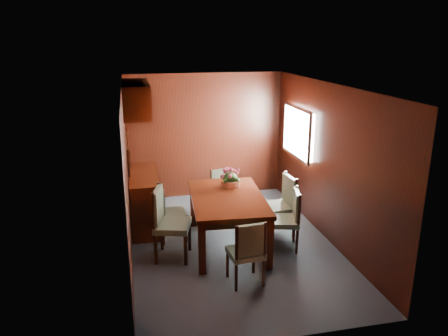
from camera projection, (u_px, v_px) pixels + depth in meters
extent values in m
plane|color=#3B4750|center=(232.00, 244.00, 6.69)|extent=(4.50, 4.50, 0.00)
cube|color=black|center=(127.00, 176.00, 6.04)|extent=(0.02, 4.50, 2.40)
cube|color=black|center=(328.00, 163.00, 6.65)|extent=(0.02, 4.50, 2.40)
cube|color=black|center=(205.00, 136.00, 8.45)|extent=(3.00, 0.02, 2.40)
cube|color=black|center=(286.00, 235.00, 4.24)|extent=(3.00, 0.02, 2.40)
cube|color=black|center=(233.00, 86.00, 6.00)|extent=(3.00, 4.50, 0.02)
cube|color=white|center=(300.00, 132.00, 7.60)|extent=(0.14, 1.10, 0.80)
cube|color=#B2B2B7|center=(296.00, 132.00, 7.59)|extent=(0.04, 1.20, 0.90)
cube|color=black|center=(128.00, 152.00, 6.96)|extent=(0.03, 1.36, 0.41)
cube|color=silver|center=(129.00, 152.00, 6.96)|extent=(0.01, 1.30, 0.35)
cube|color=black|center=(136.00, 98.00, 6.74)|extent=(0.40, 1.40, 0.50)
cube|color=black|center=(145.00, 200.00, 7.24)|extent=(0.48, 1.40, 0.90)
cube|color=black|center=(202.00, 249.00, 5.76)|extent=(0.10, 0.10, 0.73)
cube|color=black|center=(269.00, 244.00, 5.89)|extent=(0.10, 0.10, 0.73)
cube|color=black|center=(193.00, 205.00, 7.23)|extent=(0.10, 0.10, 0.73)
cube|color=black|center=(247.00, 203.00, 7.36)|extent=(0.10, 0.10, 0.73)
cube|color=black|center=(227.00, 203.00, 6.47)|extent=(1.04, 1.62, 0.11)
cube|color=black|center=(227.00, 198.00, 6.45)|extent=(1.17, 1.76, 0.06)
cylinder|color=black|center=(162.00, 236.00, 6.46)|extent=(0.05, 0.05, 0.42)
cylinder|color=black|center=(156.00, 250.00, 6.04)|extent=(0.05, 0.05, 0.42)
cylinder|color=black|center=(190.00, 237.00, 6.44)|extent=(0.05, 0.05, 0.42)
cylinder|color=black|center=(185.00, 251.00, 6.02)|extent=(0.05, 0.05, 0.42)
cube|color=#5C7257|center=(173.00, 226.00, 6.16)|extent=(0.60, 0.61, 0.09)
cylinder|color=black|center=(159.00, 201.00, 6.29)|extent=(0.05, 0.05, 0.57)
cylinder|color=black|center=(153.00, 213.00, 5.88)|extent=(0.05, 0.05, 0.57)
cube|color=#5C7257|center=(158.00, 205.00, 6.08)|extent=(0.19, 0.46, 0.48)
cylinder|color=black|center=(160.00, 224.00, 6.95)|extent=(0.04, 0.04, 0.36)
cylinder|color=black|center=(163.00, 234.00, 6.61)|extent=(0.04, 0.04, 0.36)
cylinder|color=black|center=(182.00, 222.00, 7.04)|extent=(0.04, 0.04, 0.36)
cylinder|color=black|center=(186.00, 231.00, 6.70)|extent=(0.04, 0.04, 0.36)
cube|color=#5C7257|center=(172.00, 214.00, 6.76)|extent=(0.43, 0.45, 0.07)
cylinder|color=black|center=(158.00, 196.00, 6.81)|extent=(0.04, 0.04, 0.48)
cylinder|color=black|center=(162.00, 205.00, 6.47)|extent=(0.04, 0.04, 0.48)
cube|color=#5C7257|center=(161.00, 199.00, 6.64)|extent=(0.08, 0.39, 0.41)
cylinder|color=black|center=(297.00, 242.00, 6.34)|extent=(0.04, 0.04, 0.37)
cylinder|color=black|center=(294.00, 231.00, 6.71)|extent=(0.04, 0.04, 0.37)
cylinder|color=black|center=(272.00, 241.00, 6.36)|extent=(0.04, 0.04, 0.37)
cylinder|color=black|center=(271.00, 230.00, 6.72)|extent=(0.04, 0.04, 0.37)
cube|color=#5C7257|center=(284.00, 221.00, 6.46)|extent=(0.52, 0.53, 0.08)
cylinder|color=black|center=(299.00, 211.00, 6.20)|extent=(0.04, 0.04, 0.49)
cylinder|color=black|center=(296.00, 201.00, 6.56)|extent=(0.04, 0.04, 0.49)
cube|color=#5C7257|center=(296.00, 205.00, 6.38)|extent=(0.16, 0.40, 0.42)
cylinder|color=black|center=(294.00, 226.00, 6.85)|extent=(0.04, 0.04, 0.39)
cylinder|color=black|center=(283.00, 216.00, 7.22)|extent=(0.04, 0.04, 0.39)
cylinder|color=black|center=(271.00, 229.00, 6.75)|extent=(0.04, 0.04, 0.39)
cylinder|color=black|center=(262.00, 219.00, 7.12)|extent=(0.04, 0.04, 0.39)
cube|color=#5C7257|center=(278.00, 207.00, 6.91)|extent=(0.47, 0.49, 0.08)
cylinder|color=black|center=(296.00, 195.00, 6.71)|extent=(0.04, 0.04, 0.52)
cylinder|color=black|center=(285.00, 187.00, 7.07)|extent=(0.04, 0.04, 0.52)
cube|color=#5C7257|center=(289.00, 190.00, 6.88)|extent=(0.09, 0.42, 0.44)
cylinder|color=black|center=(236.00, 278.00, 5.40)|extent=(0.04, 0.04, 0.36)
cylinder|color=black|center=(264.00, 274.00, 5.51)|extent=(0.04, 0.04, 0.36)
cylinder|color=black|center=(227.00, 265.00, 5.72)|extent=(0.04, 0.04, 0.36)
cylinder|color=black|center=(254.00, 261.00, 5.83)|extent=(0.04, 0.04, 0.36)
cube|color=#5C7257|center=(245.00, 253.00, 5.55)|extent=(0.46, 0.44, 0.07)
cylinder|color=black|center=(237.00, 244.00, 5.26)|extent=(0.04, 0.04, 0.48)
cylinder|color=black|center=(265.00, 240.00, 5.36)|extent=(0.04, 0.04, 0.48)
cube|color=#5C7257|center=(250.00, 240.00, 5.32)|extent=(0.39, 0.09, 0.40)
cylinder|color=black|center=(229.00, 204.00, 7.81)|extent=(0.04, 0.04, 0.35)
cylinder|color=black|center=(212.00, 208.00, 7.64)|extent=(0.04, 0.04, 0.35)
cylinder|color=black|center=(239.00, 210.00, 7.52)|extent=(0.04, 0.04, 0.35)
cylinder|color=black|center=(221.00, 214.00, 7.35)|extent=(0.04, 0.04, 0.35)
cube|color=#5C7257|center=(225.00, 197.00, 7.51)|extent=(0.51, 0.50, 0.07)
cylinder|color=black|center=(229.00, 179.00, 7.68)|extent=(0.04, 0.04, 0.47)
cylinder|color=black|center=(211.00, 182.00, 7.51)|extent=(0.04, 0.04, 0.47)
cube|color=#5C7257|center=(221.00, 180.00, 7.57)|extent=(0.38, 0.16, 0.40)
cylinder|color=#C6643C|center=(230.00, 183.00, 6.87)|extent=(0.29, 0.29, 0.09)
sphere|color=#264F1A|center=(230.00, 179.00, 6.85)|extent=(0.23, 0.23, 0.23)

